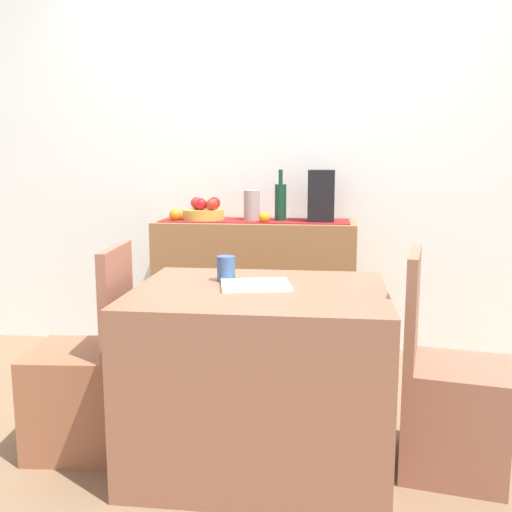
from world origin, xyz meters
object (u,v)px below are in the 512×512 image
coffee_cup (226,269)px  sideboard_console (255,290)px  chair_near_window (83,390)px  open_book (255,285)px  fruit_bowl (203,214)px  wine_bottle (281,202)px  coffee_maker (321,196)px  dining_table (260,375)px  ceramic_vase (252,206)px  chair_by_corner (450,408)px

coffee_cup → sideboard_console: bearing=90.8°
chair_near_window → open_book: bearing=1.5°
fruit_bowl → wine_bottle: (0.49, 0.00, 0.08)m
fruit_bowl → chair_near_window: bearing=-101.8°
coffee_maker → dining_table: coffee_maker is taller
wine_bottle → ceramic_vase: (-0.18, -0.00, -0.03)m
dining_table → open_book: (-0.02, 0.02, 0.38)m
ceramic_vase → coffee_cup: ceramic_vase is taller
open_book → fruit_bowl: bearing=99.3°
chair_near_window → chair_by_corner: (1.55, 0.00, 0.00)m
dining_table → chair_near_window: (-0.78, 0.00, -0.10)m
chair_near_window → chair_by_corner: 1.55m
ceramic_vase → chair_by_corner: (0.98, -1.29, -0.71)m
wine_bottle → chair_near_window: wine_bottle is taller
dining_table → chair_by_corner: chair_by_corner is taller
coffee_cup → chair_near_window: (-0.62, -0.13, -0.53)m
coffee_maker → wine_bottle: bearing=180.0°
sideboard_console → chair_near_window: 1.44m
coffee_maker → open_book: (-0.25, -1.27, -0.29)m
ceramic_vase → chair_near_window: (-0.58, -1.29, -0.71)m
chair_by_corner → coffee_maker: bearing=113.0°
fruit_bowl → coffee_maker: bearing=0.0°
wine_bottle → fruit_bowl: bearing=-180.0°
dining_table → coffee_cup: bearing=140.8°
coffee_maker → chair_near_window: (-1.01, -1.29, -0.77)m
chair_near_window → chair_by_corner: size_ratio=1.00×
coffee_maker → chair_near_window: coffee_maker is taller
wine_bottle → sideboard_console: bearing=-180.0°
wine_bottle → open_book: size_ratio=1.14×
coffee_maker → chair_by_corner: 1.60m
fruit_bowl → dining_table: fruit_bowl is taller
fruit_bowl → sideboard_console: bearing=0.0°
sideboard_console → coffee_cup: bearing=-89.2°
fruit_bowl → coffee_maker: (0.74, 0.00, 0.12)m
fruit_bowl → wine_bottle: size_ratio=0.83×
fruit_bowl → wine_bottle: 0.49m
dining_table → chair_near_window: bearing=179.9°
fruit_bowl → ceramic_vase: bearing=0.0°
open_book → sideboard_console: bearing=85.5°
sideboard_console → fruit_bowl: fruit_bowl is taller
chair_by_corner → dining_table: bearing=-179.8°
fruit_bowl → coffee_cup: 1.22m
sideboard_console → coffee_cup: (0.02, -1.16, 0.36)m
sideboard_console → coffee_maker: coffee_maker is taller
sideboard_console → coffee_cup: size_ratio=11.39×
coffee_maker → dining_table: (-0.23, -1.29, -0.67)m
sideboard_console → wine_bottle: (0.16, 0.00, 0.56)m
sideboard_console → dining_table: sideboard_console is taller
coffee_cup → chair_near_window: chair_near_window is taller
coffee_maker → fruit_bowl: bearing=180.0°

